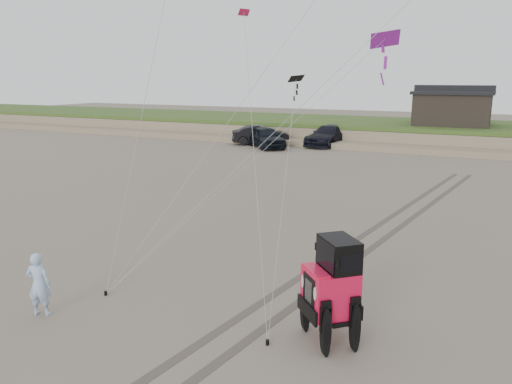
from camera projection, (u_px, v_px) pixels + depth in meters
ground at (203, 325)px, 11.73m from camera, size 160.00×160.00×0.00m
dune_ridge at (427, 134)px, 44.37m from camera, size 160.00×14.25×1.73m
cabin at (453, 107)px, 42.54m from camera, size 6.40×5.40×3.35m
truck_a at (266, 137)px, 41.37m from camera, size 5.04×5.10×1.74m
truck_b at (261, 135)px, 43.39m from camera, size 5.21×3.88×1.64m
truck_c at (329, 135)px, 42.58m from camera, size 3.23×6.29×1.75m
jeep at (330, 301)px, 10.86m from camera, size 5.20×5.04×1.89m
man at (39, 284)px, 12.08m from camera, size 0.69×0.58×1.61m
stake_main at (106, 293)px, 13.35m from camera, size 0.08×0.08×0.12m
stake_aux at (267, 342)px, 10.87m from camera, size 0.08×0.08×0.12m
tire_tracks at (369, 240)px, 17.88m from camera, size 5.22×29.74×0.01m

